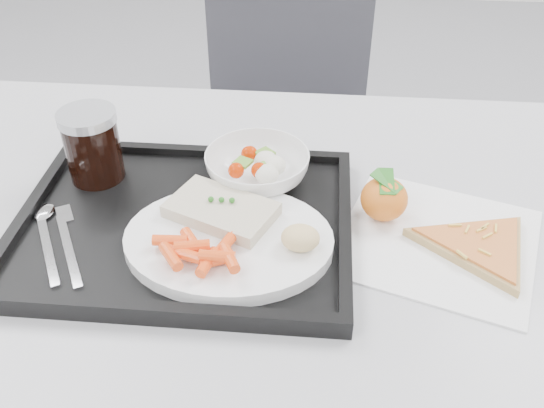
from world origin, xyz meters
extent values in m
cube|color=#A7A6A8|center=(0.00, 0.30, 0.73)|extent=(1.20, 0.80, 0.03)
cylinder|color=#47474C|center=(-0.54, 0.64, 0.36)|extent=(0.04, 0.04, 0.72)
cylinder|color=#47474C|center=(0.54, 0.64, 0.36)|extent=(0.04, 0.04, 0.72)
cube|color=#35353C|center=(-0.03, 0.95, 0.45)|extent=(0.43, 0.43, 0.04)
cube|color=#35353C|center=(-0.03, 1.14, 0.70)|extent=(0.42, 0.04, 0.46)
cylinder|color=#47474C|center=(-0.21, 0.77, 0.21)|extent=(0.02, 0.02, 0.43)
cylinder|color=#47474C|center=(0.15, 0.77, 0.21)|extent=(0.02, 0.02, 0.43)
cylinder|color=#47474C|center=(-0.21, 1.13, 0.21)|extent=(0.02, 0.02, 0.43)
cylinder|color=#47474C|center=(0.15, 1.13, 0.21)|extent=(0.02, 0.02, 0.43)
cube|color=black|center=(-0.12, 0.28, 0.76)|extent=(0.45, 0.35, 0.01)
cube|color=black|center=(-0.12, 0.45, 0.77)|extent=(0.45, 0.02, 0.01)
cube|color=black|center=(-0.12, 0.11, 0.77)|extent=(0.45, 0.02, 0.01)
cube|color=black|center=(0.10, 0.28, 0.77)|extent=(0.02, 0.32, 0.01)
cube|color=black|center=(-0.34, 0.28, 0.77)|extent=(0.02, 0.32, 0.01)
cylinder|color=white|center=(-0.05, 0.24, 0.77)|extent=(0.27, 0.27, 0.02)
cube|color=beige|center=(-0.07, 0.28, 0.79)|extent=(0.16, 0.13, 0.02)
sphere|color=#236B1C|center=(-0.08, 0.28, 0.81)|extent=(0.01, 0.01, 0.01)
sphere|color=#236B1C|center=(-0.07, 0.28, 0.81)|extent=(0.01, 0.01, 0.01)
sphere|color=#236B1C|center=(-0.05, 0.28, 0.81)|extent=(0.01, 0.01, 0.01)
ellipsoid|color=#EBBD8A|center=(0.04, 0.22, 0.80)|extent=(0.06, 0.05, 0.03)
imported|color=white|center=(-0.03, 0.38, 0.79)|extent=(0.15, 0.15, 0.05)
cylinder|color=black|center=(-0.27, 0.37, 0.81)|extent=(0.08, 0.08, 0.10)
cylinder|color=#A5A8AD|center=(-0.27, 0.37, 0.87)|extent=(0.08, 0.08, 0.01)
cube|color=silver|center=(-0.28, 0.21, 0.77)|extent=(0.08, 0.14, 0.00)
ellipsoid|color=silver|center=(-0.31, 0.28, 0.77)|extent=(0.04, 0.05, 0.01)
cube|color=silver|center=(-0.25, 0.21, 0.77)|extent=(0.08, 0.14, 0.00)
cube|color=silver|center=(-0.29, 0.28, 0.77)|extent=(0.04, 0.04, 0.00)
cube|color=white|center=(0.22, 0.29, 0.75)|extent=(0.31, 0.31, 0.00)
ellipsoid|color=orange|center=(0.15, 0.33, 0.79)|extent=(0.09, 0.09, 0.06)
cube|color=#236B1C|center=(0.15, 0.33, 0.81)|extent=(0.02, 0.04, 0.02)
cube|color=#236B1C|center=(0.15, 0.33, 0.81)|extent=(0.05, 0.04, 0.02)
cylinder|color=tan|center=(0.27, 0.27, 0.76)|extent=(0.24, 0.24, 0.01)
cylinder|color=#AF4413|center=(0.27, 0.27, 0.77)|extent=(0.21, 0.21, 0.00)
cube|color=#EABC47|center=(0.27, 0.25, 0.77)|extent=(0.02, 0.01, 0.00)
cube|color=#EABC47|center=(0.24, 0.24, 0.77)|extent=(0.01, 0.02, 0.00)
cube|color=#EABC47|center=(0.28, 0.29, 0.77)|extent=(0.02, 0.01, 0.00)
cube|color=#EABC47|center=(0.28, 0.28, 0.77)|extent=(0.02, 0.01, 0.00)
cube|color=#EABC47|center=(0.28, 0.30, 0.77)|extent=(0.01, 0.01, 0.00)
cube|color=#EABC47|center=(0.25, 0.30, 0.77)|extent=(0.02, 0.00, 0.00)
cube|color=#EABC47|center=(0.26, 0.29, 0.77)|extent=(0.01, 0.02, 0.00)
cube|color=#EABC47|center=(0.30, 0.30, 0.77)|extent=(0.01, 0.02, 0.00)
cylinder|color=#F84D17|center=(-0.07, 0.17, 0.79)|extent=(0.02, 0.05, 0.01)
cylinder|color=#F84D17|center=(-0.04, 0.17, 0.80)|extent=(0.03, 0.04, 0.01)
cylinder|color=#F84D17|center=(-0.05, 0.20, 0.79)|extent=(0.03, 0.05, 0.01)
cylinder|color=#F84D17|center=(-0.09, 0.18, 0.80)|extent=(0.05, 0.03, 0.01)
cylinder|color=#F84D17|center=(-0.06, 0.18, 0.80)|extent=(0.04, 0.01, 0.01)
cylinder|color=#F84D17|center=(-0.09, 0.19, 0.80)|extent=(0.05, 0.02, 0.01)
cylinder|color=#F84D17|center=(-0.09, 0.21, 0.80)|extent=(0.04, 0.04, 0.01)
cylinder|color=#F84D17|center=(-0.11, 0.17, 0.80)|extent=(0.04, 0.04, 0.01)
cylinder|color=#F84D17|center=(-0.06, 0.18, 0.79)|extent=(0.04, 0.03, 0.01)
cylinder|color=#F84D17|center=(-0.12, 0.20, 0.80)|extent=(0.04, 0.02, 0.01)
sphere|color=#B92500|center=(-0.04, 0.40, 0.80)|extent=(0.02, 0.02, 0.02)
sphere|color=#B92500|center=(-0.02, 0.36, 0.80)|extent=(0.02, 0.02, 0.02)
sphere|color=#B92500|center=(-0.04, 0.40, 0.80)|extent=(0.02, 0.02, 0.02)
sphere|color=#B92500|center=(-0.06, 0.36, 0.80)|extent=(0.02, 0.02, 0.02)
ellipsoid|color=silver|center=(-0.01, 0.35, 0.80)|extent=(0.03, 0.03, 0.03)
ellipsoid|color=silver|center=(0.00, 0.38, 0.80)|extent=(0.03, 0.03, 0.03)
ellipsoid|color=silver|center=(-0.02, 0.39, 0.80)|extent=(0.03, 0.03, 0.03)
cube|color=#60922E|center=(-0.02, 0.36, 0.80)|extent=(0.03, 0.03, 0.00)
cube|color=#60922E|center=(-0.05, 0.37, 0.80)|extent=(0.03, 0.03, 0.00)
cube|color=#60922E|center=(-0.02, 0.40, 0.80)|extent=(0.03, 0.03, 0.00)
camera|label=1|loc=(0.06, -0.35, 1.29)|focal=40.00mm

